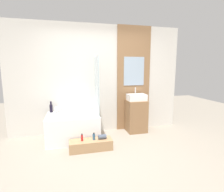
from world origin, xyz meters
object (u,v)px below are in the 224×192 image
(bathtub, at_px, (73,127))
(sink, at_px, (137,97))
(vase_tall_dark, at_px, (51,108))
(wooden_step_bench, at_px, (91,145))
(bottle_soap_secondary, at_px, (94,137))
(vase_round_light, at_px, (57,109))
(bottle_soap_primary, at_px, (82,138))

(bathtub, distance_m, sink, 1.65)
(vase_tall_dark, bearing_deg, wooden_step_bench, -48.38)
(sink, relative_size, bottle_soap_secondary, 3.15)
(bathtub, relative_size, vase_round_light, 8.03)
(bottle_soap_secondary, bearing_deg, bathtub, 123.36)
(vase_tall_dark, bearing_deg, vase_round_light, -14.71)
(wooden_step_bench, bearing_deg, vase_round_light, 127.49)
(wooden_step_bench, relative_size, sink, 1.85)
(bathtub, height_order, sink, sink)
(vase_tall_dark, bearing_deg, bottle_soap_secondary, -46.22)
(sink, height_order, bottle_soap_primary, sink)
(vase_round_light, bearing_deg, wooden_step_bench, -52.51)
(bottle_soap_primary, bearing_deg, wooden_step_bench, 0.00)
(vase_round_light, bearing_deg, bathtub, -39.40)
(bathtub, xyz_separation_m, vase_round_light, (-0.34, 0.28, 0.36))
(bottle_soap_primary, distance_m, bottle_soap_secondary, 0.23)
(vase_tall_dark, relative_size, vase_round_light, 1.82)
(bathtub, distance_m, bottle_soap_primary, 0.59)
(sink, xyz_separation_m, vase_round_light, (-1.88, 0.11, -0.22))
(vase_round_light, relative_size, bottle_soap_primary, 0.98)
(bathtub, distance_m, vase_round_light, 0.56)
(bathtub, xyz_separation_m, sink, (1.54, 0.16, 0.58))
(vase_round_light, bearing_deg, sink, -3.40)
(vase_tall_dark, xyz_separation_m, vase_round_light, (0.13, -0.04, -0.03))
(vase_round_light, distance_m, bottle_soap_primary, 1.05)
(vase_round_light, bearing_deg, bottle_soap_primary, -60.21)
(bathtub, relative_size, bottle_soap_primary, 7.84)
(wooden_step_bench, relative_size, vase_round_light, 5.99)
(vase_tall_dark, distance_m, bottle_soap_secondary, 1.30)
(bottle_soap_secondary, bearing_deg, vase_tall_dark, 133.78)
(bathtub, xyz_separation_m, bottle_soap_primary, (0.15, -0.57, -0.03))
(sink, distance_m, bottle_soap_primary, 1.69)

